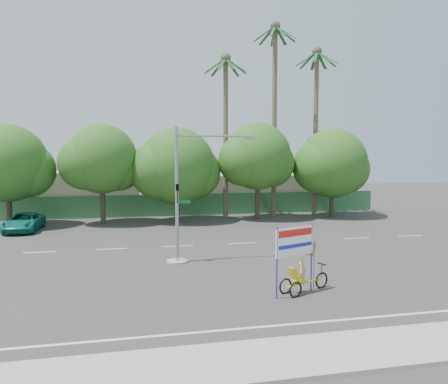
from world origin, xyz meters
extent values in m
plane|color=#33302D|center=(0.00, 0.00, 0.00)|extent=(120.00, 120.00, 0.00)
cube|color=gray|center=(0.00, -7.50, 0.06)|extent=(50.00, 2.40, 0.12)
cube|color=#336B3D|center=(0.00, 21.50, 1.00)|extent=(38.00, 0.08, 2.00)
cube|color=beige|center=(-10.00, 26.00, 2.00)|extent=(12.00, 8.00, 4.00)
cube|color=beige|center=(8.00, 26.00, 1.80)|extent=(14.00, 8.00, 3.60)
cylinder|color=#473828|center=(-14.00, 18.00, 1.76)|extent=(0.40, 0.40, 3.52)
sphere|color=#245318|center=(-14.00, 18.00, 4.96)|extent=(6.00, 6.00, 6.00)
sphere|color=#245318|center=(-12.65, 18.30, 4.40)|extent=(4.32, 4.32, 4.32)
cylinder|color=#473828|center=(-7.00, 18.00, 1.87)|extent=(0.40, 0.40, 3.74)
sphere|color=#245318|center=(-7.00, 18.00, 5.27)|extent=(5.60, 5.60, 5.60)
sphere|color=#245318|center=(-5.74, 18.30, 4.68)|extent=(4.03, 4.03, 4.03)
sphere|color=#245318|center=(-8.26, 17.75, 4.93)|extent=(4.26, 4.26, 4.26)
cylinder|color=#473828|center=(-1.00, 18.00, 1.65)|extent=(0.40, 0.40, 3.30)
sphere|color=#245318|center=(-1.00, 18.00, 4.65)|extent=(6.40, 6.40, 6.40)
sphere|color=#245318|center=(0.44, 18.30, 4.12)|extent=(4.61, 4.61, 4.61)
sphere|color=#245318|center=(-2.44, 17.75, 4.35)|extent=(4.86, 4.86, 4.86)
cylinder|color=#473828|center=(6.00, 18.00, 1.94)|extent=(0.40, 0.40, 3.87)
sphere|color=#245318|center=(6.00, 18.00, 5.46)|extent=(5.80, 5.80, 5.80)
sphere|color=#245318|center=(7.30, 18.30, 4.84)|extent=(4.18, 4.18, 4.18)
sphere|color=#245318|center=(4.70, 17.75, 5.10)|extent=(4.41, 4.41, 4.41)
cylinder|color=#473828|center=(13.00, 18.00, 1.72)|extent=(0.40, 0.40, 3.43)
sphere|color=#245318|center=(13.00, 18.00, 4.84)|extent=(6.20, 6.20, 6.20)
sphere|color=#245318|center=(14.39, 18.30, 4.29)|extent=(4.46, 4.46, 4.46)
sphere|color=#245318|center=(11.61, 17.75, 4.52)|extent=(4.71, 4.71, 4.71)
cylinder|color=#70604C|center=(8.00, 19.50, 8.50)|extent=(0.44, 0.44, 17.00)
sphere|color=#70604C|center=(8.00, 19.50, 17.00)|extent=(0.90, 0.90, 0.90)
cube|color=#1C4C21|center=(8.94, 19.50, 16.34)|extent=(1.91, 0.28, 1.36)
cube|color=#1C4C21|center=(8.72, 20.11, 16.34)|extent=(1.65, 1.44, 1.36)
cube|color=#1C4C21|center=(8.16, 20.43, 16.34)|extent=(0.61, 1.93, 1.36)
cube|color=#1C4C21|center=(7.53, 20.32, 16.34)|extent=(1.20, 1.80, 1.36)
cube|color=#1C4C21|center=(7.11, 19.82, 16.34)|extent=(1.89, 0.92, 1.36)
cube|color=#1C4C21|center=(7.11, 19.18, 16.34)|extent=(1.89, 0.92, 1.36)
cube|color=#1C4C21|center=(7.53, 18.68, 16.34)|extent=(1.20, 1.80, 1.36)
cube|color=#1C4C21|center=(8.16, 18.57, 16.34)|extent=(0.61, 1.93, 1.36)
cube|color=#1C4C21|center=(8.72, 18.89, 16.34)|extent=(1.65, 1.44, 1.36)
cylinder|color=#70604C|center=(12.00, 19.50, 7.50)|extent=(0.44, 0.44, 15.00)
sphere|color=#70604C|center=(12.00, 19.50, 15.00)|extent=(0.90, 0.90, 0.90)
cube|color=#1C4C21|center=(12.94, 19.50, 14.34)|extent=(1.91, 0.28, 1.36)
cube|color=#1C4C21|center=(12.72, 20.11, 14.34)|extent=(1.65, 1.44, 1.36)
cube|color=#1C4C21|center=(12.16, 20.43, 14.34)|extent=(0.61, 1.93, 1.36)
cube|color=#1C4C21|center=(11.53, 20.32, 14.34)|extent=(1.20, 1.80, 1.36)
cube|color=#1C4C21|center=(11.11, 19.82, 14.34)|extent=(1.89, 0.92, 1.36)
cube|color=#1C4C21|center=(11.11, 19.18, 14.34)|extent=(1.89, 0.92, 1.36)
cube|color=#1C4C21|center=(11.53, 18.68, 14.34)|extent=(1.20, 1.80, 1.36)
cube|color=#1C4C21|center=(12.16, 18.57, 14.34)|extent=(0.61, 1.93, 1.36)
cube|color=#1C4C21|center=(12.72, 18.89, 14.34)|extent=(1.65, 1.44, 1.36)
cylinder|color=#70604C|center=(3.50, 19.50, 7.00)|extent=(0.44, 0.44, 14.00)
sphere|color=#70604C|center=(3.50, 19.50, 14.00)|extent=(0.90, 0.90, 0.90)
cube|color=#1C4C21|center=(4.44, 19.50, 13.34)|extent=(1.91, 0.28, 1.36)
cube|color=#1C4C21|center=(4.22, 20.11, 13.34)|extent=(1.65, 1.44, 1.36)
cube|color=#1C4C21|center=(3.66, 20.43, 13.34)|extent=(0.61, 1.93, 1.36)
cube|color=#1C4C21|center=(3.03, 20.32, 13.34)|extent=(1.20, 1.80, 1.36)
cube|color=#1C4C21|center=(2.61, 19.82, 13.34)|extent=(1.89, 0.92, 1.36)
cube|color=#1C4C21|center=(2.61, 19.18, 13.34)|extent=(1.89, 0.92, 1.36)
cube|color=#1C4C21|center=(3.03, 18.68, 13.34)|extent=(1.20, 1.80, 1.36)
cube|color=#1C4C21|center=(3.66, 18.57, 13.34)|extent=(0.61, 1.93, 1.36)
cube|color=#1C4C21|center=(4.22, 18.89, 13.34)|extent=(1.65, 1.44, 1.36)
cylinder|color=gray|center=(-2.50, 4.00, 0.05)|extent=(1.10, 1.10, 0.10)
cylinder|color=gray|center=(-2.50, 4.00, 3.50)|extent=(0.18, 0.18, 7.00)
cylinder|color=gray|center=(-0.50, 4.00, 6.55)|extent=(4.00, 0.10, 0.10)
cube|color=gray|center=(1.40, 4.00, 6.45)|extent=(0.55, 0.20, 0.12)
imported|color=black|center=(-2.50, 3.78, 3.60)|extent=(0.16, 0.20, 1.00)
cube|color=#14662D|center=(-2.15, 4.00, 3.15)|extent=(0.70, 0.04, 0.18)
torus|color=black|center=(2.95, -1.67, 0.31)|extent=(0.68, 0.34, 0.71)
torus|color=black|center=(1.20, -2.07, 0.29)|extent=(0.64, 0.32, 0.66)
torus|color=black|center=(1.42, -2.61, 0.29)|extent=(0.64, 0.32, 0.66)
cube|color=gold|center=(2.13, -2.00, 0.37)|extent=(1.66, 0.73, 0.06)
cube|color=gold|center=(1.31, -2.34, 0.31)|extent=(0.29, 0.60, 0.05)
cube|color=gold|center=(1.74, -2.16, 0.52)|extent=(0.65, 0.60, 0.06)
cube|color=gold|center=(1.48, -2.27, 0.81)|extent=(0.38, 0.49, 0.56)
cylinder|color=black|center=(2.95, -1.67, 0.73)|extent=(0.04, 0.04, 0.57)
cube|color=black|center=(2.95, -1.67, 1.01)|extent=(0.22, 0.45, 0.04)
imported|color=#CCB284|center=(1.89, -2.10, 0.92)|extent=(0.40, 0.48, 1.12)
cylinder|color=#1A1CC9|center=(0.64, -2.61, 1.40)|extent=(0.08, 0.08, 2.81)
cylinder|color=#1A1CC9|center=(2.37, -1.91, 1.40)|extent=(0.08, 0.08, 2.81)
cube|color=white|center=(1.50, -2.26, 2.13)|extent=(1.85, 0.79, 1.14)
cube|color=red|center=(1.52, -2.29, 2.50)|extent=(1.64, 0.68, 0.27)
cube|color=#1A1CC9|center=(1.52, -2.29, 1.98)|extent=(1.64, 0.68, 0.15)
cylinder|color=black|center=(2.51, -1.85, 1.09)|extent=(0.03, 0.03, 2.18)
cube|color=red|center=(2.18, -1.98, 1.77)|extent=(0.86, 0.37, 0.68)
imported|color=#10766A|center=(-12.52, 15.75, 0.67)|extent=(2.40, 4.91, 1.34)
camera|label=1|loc=(-4.87, -18.32, 5.54)|focal=35.00mm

